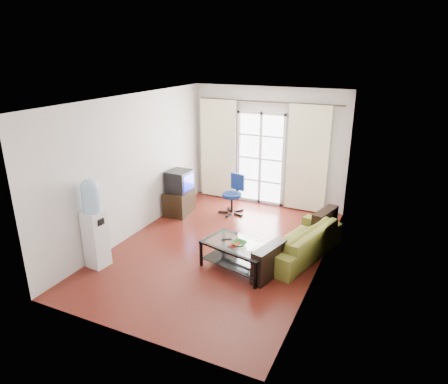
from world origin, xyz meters
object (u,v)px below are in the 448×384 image
Objects in this scene: sofa at (299,240)px; crt_tv at (179,181)px; coffee_table at (238,253)px; task_chair at (233,202)px; tv_stand at (179,202)px; water_cooler at (94,222)px.

sofa is 3.90× the size of crt_tv.
coffee_table is 1.46× the size of task_chair.
task_chair is (-1.84, 1.26, -0.02)m from sofa.
sofa reaches higher than coffee_table.
sofa is at bearing -19.88° from tv_stand.
water_cooler is at bearing -94.30° from task_chair.
sofa is 1.21m from coffee_table.
crt_tv reaches higher than tv_stand.
task_chair is 0.57× the size of water_cooler.
coffee_table is at bearing -47.90° from task_chair.
tv_stand is 2.61m from water_cooler.
crt_tv is at bearing -138.92° from task_chair.
task_chair is (1.07, 0.50, -0.50)m from crt_tv.
tv_stand is at bearing -89.85° from sofa.
crt_tv is (-2.92, 0.77, 0.48)m from sofa.
task_chair reaches higher than coffee_table.
crt_tv is 1.28m from task_chair.
tv_stand is 0.82× the size of task_chair.
water_cooler is (-0.07, -2.55, 0.05)m from crt_tv.
coffee_table is 1.78× the size of tv_stand.
water_cooler is at bearing -158.30° from coffee_table.
crt_tv is at bearing 69.99° from tv_stand.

